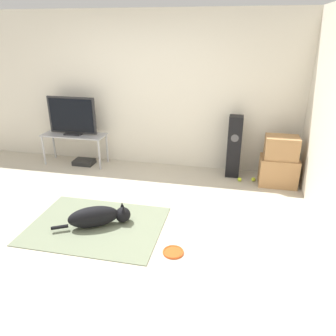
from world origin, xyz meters
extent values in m
plane|color=#BCB29E|center=(0.00, 0.00, 0.00)|extent=(12.00, 12.00, 0.00)
cube|color=silver|center=(0.00, 2.10, 1.27)|extent=(8.00, 0.06, 2.55)
cube|color=slate|center=(-0.06, -0.08, 0.01)|extent=(1.62, 1.20, 0.01)
ellipsoid|color=black|center=(-0.07, -0.11, 0.14)|extent=(0.64, 0.49, 0.26)
sphere|color=black|center=(0.24, 0.06, 0.11)|extent=(0.19, 0.19, 0.19)
cone|color=black|center=(0.22, 0.11, 0.22)|extent=(0.06, 0.06, 0.09)
cone|color=black|center=(0.27, 0.02, 0.22)|extent=(0.06, 0.06, 0.09)
cylinder|color=black|center=(-0.42, -0.30, 0.07)|extent=(0.19, 0.13, 0.04)
cylinder|color=#DB511E|center=(0.98, -0.41, 0.01)|extent=(0.23, 0.23, 0.02)
torus|color=#DB511E|center=(0.98, -0.41, 0.02)|extent=(0.23, 0.23, 0.02)
cube|color=#A87A4C|center=(2.22, 1.63, 0.22)|extent=(0.57, 0.39, 0.44)
cube|color=#A87A4C|center=(2.22, 1.62, 0.61)|extent=(0.48, 0.34, 0.34)
cube|color=black|center=(1.53, 1.82, 0.50)|extent=(0.22, 0.22, 1.00)
cylinder|color=#4C4C51|center=(1.53, 1.71, 0.68)|extent=(0.12, 0.00, 0.12)
cube|color=#A8A8AD|center=(-1.24, 1.78, 0.53)|extent=(1.11, 0.41, 0.02)
cylinder|color=#A8A8AD|center=(-1.77, 1.60, 0.26)|extent=(0.04, 0.04, 0.52)
cylinder|color=#A8A8AD|center=(-0.71, 1.60, 0.26)|extent=(0.04, 0.04, 0.52)
cylinder|color=#A8A8AD|center=(-1.77, 1.95, 0.26)|extent=(0.04, 0.04, 0.52)
cylinder|color=#A8A8AD|center=(-0.71, 1.95, 0.26)|extent=(0.04, 0.04, 0.52)
cube|color=#232326|center=(-1.24, 1.78, 0.56)|extent=(0.30, 0.20, 0.02)
cube|color=#232326|center=(-1.24, 1.78, 0.88)|extent=(0.86, 0.04, 0.63)
cube|color=black|center=(-1.24, 1.76, 0.88)|extent=(0.79, 0.01, 0.57)
sphere|color=#C6E033|center=(1.65, 1.60, 0.03)|extent=(0.07, 0.07, 0.07)
sphere|color=#C6E033|center=(1.87, 1.66, 0.03)|extent=(0.07, 0.07, 0.07)
cube|color=black|center=(-1.10, 1.76, 0.04)|extent=(0.36, 0.27, 0.08)
camera|label=1|loc=(1.53, -3.26, 2.23)|focal=35.00mm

